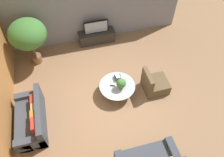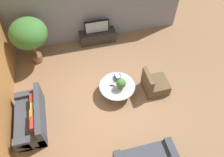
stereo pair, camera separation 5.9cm
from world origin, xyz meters
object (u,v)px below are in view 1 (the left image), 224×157
media_console (97,37)px  couch_by_wall (32,119)px  armchair_wicker (154,84)px  potted_plant_tabletop (121,83)px  television (96,27)px  potted_palm_tall (28,35)px  coffee_table (117,88)px

media_console → couch_by_wall: size_ratio=0.83×
armchair_wicker → potted_plant_tabletop: size_ratio=2.17×
armchair_wicker → media_console: bearing=24.6°
television → potted_palm_tall: 2.60m
television → armchair_wicker: television is taller
television → armchair_wicker: size_ratio=1.14×
armchair_wicker → potted_plant_tabletop: armchair_wicker is taller
media_console → potted_plant_tabletop: size_ratio=3.72×
television → potted_plant_tabletop: 2.91m
couch_by_wall → potted_plant_tabletop: 2.93m
coffee_table → potted_palm_tall: 3.56m
armchair_wicker → potted_palm_tall: size_ratio=0.46×
media_console → television: 0.50m
potted_plant_tabletop → coffee_table: bearing=128.0°
media_console → potted_palm_tall: potted_palm_tall is taller
couch_by_wall → potted_plant_tabletop: (2.89, 0.35, 0.34)m
coffee_table → potted_palm_tall: bearing=138.9°
coffee_table → potted_plant_tabletop: size_ratio=3.01×
television → potted_palm_tall: size_ratio=0.53×
potted_palm_tall → potted_plant_tabletop: (2.66, -2.36, -0.68)m
media_console → potted_palm_tall: bearing=-167.7°
couch_by_wall → armchair_wicker: (4.06, 0.30, -0.02)m
couch_by_wall → media_console: bearing=140.2°
potted_palm_tall → armchair_wicker: bearing=-32.2°
potted_plant_tabletop → armchair_wicker: bearing=-2.5°
television → coffee_table: (0.09, -2.79, -0.46)m
coffee_table → potted_plant_tabletop: 0.37m
couch_by_wall → television: bearing=140.2°
armchair_wicker → potted_palm_tall: potted_palm_tall is taller
coffee_table → potted_plant_tabletop: bearing=-52.0°
media_console → armchair_wicker: bearing=-65.4°
coffee_table → couch_by_wall: size_ratio=0.67×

